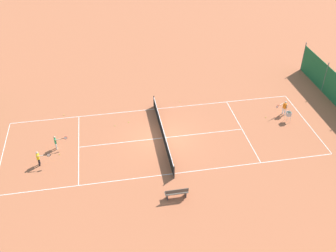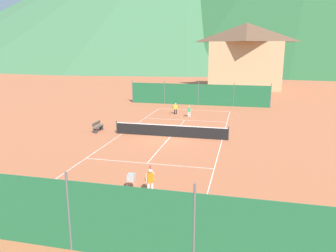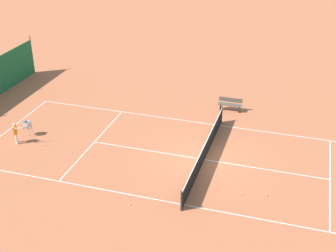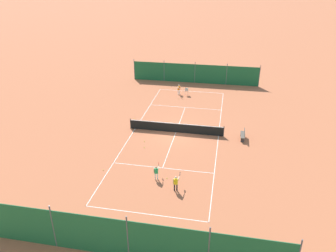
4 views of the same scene
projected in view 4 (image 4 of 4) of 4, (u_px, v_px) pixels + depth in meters
The scene contains 16 objects.
ground_plane at pixel (176, 132), 31.73m from camera, with size 600.00×600.00×0.00m, color #B7603D.
court_line_markings at pixel (176, 132), 31.72m from camera, with size 8.25×23.85×0.01m.
tennis_net at pixel (176, 128), 31.51m from camera, with size 9.18×0.08×1.06m.
windscreen_fence_far at pixel (128, 239), 17.45m from camera, with size 17.28×0.08×2.90m.
windscreen_fence_near at pixel (195, 74), 44.86m from camera, with size 17.28×0.08×2.90m.
player_far_service at pixel (179, 89), 40.89m from camera, with size 0.50×1.07×1.27m.
player_far_baseline at pixel (156, 171), 24.42m from camera, with size 0.39×1.01×1.15m.
player_near_service at pixel (176, 182), 23.16m from camera, with size 0.41×1.00×1.19m.
tennis_ball_service_box at pixel (134, 118), 34.62m from camera, with size 0.07×0.07×0.07m, color #CCE033.
tennis_ball_by_net_left at pixel (103, 170), 25.73m from camera, with size 0.07×0.07×0.07m, color #CCE033.
tennis_ball_mid_court at pixel (167, 178), 24.72m from camera, with size 0.07×0.07×0.07m, color #CCE033.
tennis_ball_near_corner at pixel (179, 99), 39.75m from camera, with size 0.07×0.07×0.07m, color #CCE033.
tennis_ball_alley_left at pixel (144, 141), 30.02m from camera, with size 0.07×0.07×0.07m, color #CCE033.
tennis_ball_far_corner at pixel (144, 148), 28.96m from camera, with size 0.07×0.07×0.07m, color #CCE033.
ball_hopper at pixel (187, 90), 40.70m from camera, with size 0.36×0.36×0.89m.
courtside_bench at pixel (243, 135), 30.29m from camera, with size 0.36×1.50×0.84m.
Camera 4 is at (-4.56, 27.93, 14.37)m, focal length 35.00 mm.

